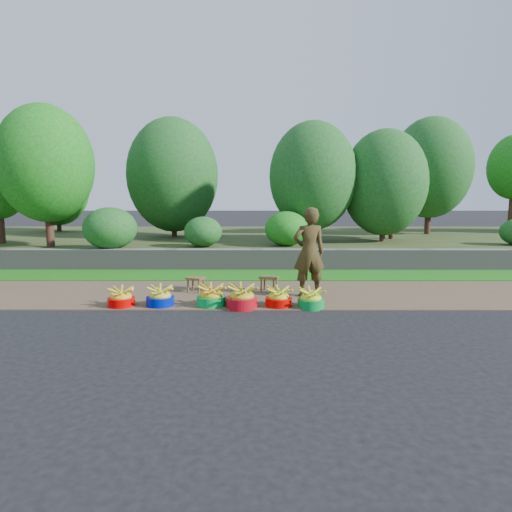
{
  "coord_description": "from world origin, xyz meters",
  "views": [
    {
      "loc": [
        0.04,
        -6.95,
        1.86
      ],
      "look_at": [
        0.01,
        1.3,
        0.75
      ],
      "focal_mm": 30.0,
      "sensor_mm": 36.0,
      "label": 1
    }
  ],
  "objects_px": {
    "basin_d": "(242,298)",
    "basin_c": "(211,297)",
    "basin_a": "(121,298)",
    "stool_left": "(196,280)",
    "vendor_woman": "(309,252)",
    "basin_b": "(160,297)",
    "stool_right": "(269,280)",
    "basin_f": "(311,299)",
    "basin_e": "(279,298)"
  },
  "relations": [
    {
      "from": "basin_d",
      "to": "stool_left",
      "type": "relative_size",
      "value": 1.32
    },
    {
      "from": "stool_left",
      "to": "stool_right",
      "type": "height_order",
      "value": "stool_right"
    },
    {
      "from": "basin_d",
      "to": "stool_left",
      "type": "distance_m",
      "value": 1.54
    },
    {
      "from": "basin_f",
      "to": "stool_left",
      "type": "distance_m",
      "value": 2.46
    },
    {
      "from": "basin_b",
      "to": "basin_d",
      "type": "distance_m",
      "value": 1.42
    },
    {
      "from": "basin_d",
      "to": "basin_f",
      "type": "xyz_separation_m",
      "value": [
        1.18,
        -0.0,
        -0.03
      ]
    },
    {
      "from": "basin_e",
      "to": "stool_left",
      "type": "distance_m",
      "value": 1.95
    },
    {
      "from": "basin_c",
      "to": "basin_e",
      "type": "bearing_deg",
      "value": -1.59
    },
    {
      "from": "basin_a",
      "to": "basin_b",
      "type": "height_order",
      "value": "basin_b"
    },
    {
      "from": "basin_e",
      "to": "basin_f",
      "type": "xyz_separation_m",
      "value": [
        0.55,
        -0.08,
        -0.0
      ]
    },
    {
      "from": "basin_b",
      "to": "vendor_woman",
      "type": "distance_m",
      "value": 2.84
    },
    {
      "from": "basin_a",
      "to": "basin_d",
      "type": "relative_size",
      "value": 0.85
    },
    {
      "from": "basin_c",
      "to": "vendor_woman",
      "type": "relative_size",
      "value": 0.3
    },
    {
      "from": "basin_c",
      "to": "stool_right",
      "type": "bearing_deg",
      "value": 47.83
    },
    {
      "from": "basin_e",
      "to": "stool_left",
      "type": "xyz_separation_m",
      "value": [
        -1.59,
        1.12,
        0.1
      ]
    },
    {
      "from": "basin_a",
      "to": "basin_b",
      "type": "xyz_separation_m",
      "value": [
        0.67,
        0.04,
        0.01
      ]
    },
    {
      "from": "stool_left",
      "to": "vendor_woman",
      "type": "bearing_deg",
      "value": -9.55
    },
    {
      "from": "basin_f",
      "to": "stool_right",
      "type": "bearing_deg",
      "value": 118.68
    },
    {
      "from": "basin_a",
      "to": "stool_left",
      "type": "distance_m",
      "value": 1.6
    },
    {
      "from": "basin_b",
      "to": "basin_f",
      "type": "xyz_separation_m",
      "value": [
        2.6,
        -0.11,
        -0.01
      ]
    },
    {
      "from": "basin_b",
      "to": "basin_c",
      "type": "xyz_separation_m",
      "value": [
        0.89,
        0.0,
        0.01
      ]
    },
    {
      "from": "basin_d",
      "to": "basin_e",
      "type": "distance_m",
      "value": 0.64
    },
    {
      "from": "basin_a",
      "to": "basin_c",
      "type": "distance_m",
      "value": 1.55
    },
    {
      "from": "basin_f",
      "to": "stool_right",
      "type": "relative_size",
      "value": 1.1
    },
    {
      "from": "vendor_woman",
      "to": "basin_b",
      "type": "bearing_deg",
      "value": 6.46
    },
    {
      "from": "basin_b",
      "to": "stool_left",
      "type": "xyz_separation_m",
      "value": [
        0.46,
        1.1,
        0.09
      ]
    },
    {
      "from": "basin_a",
      "to": "basin_e",
      "type": "distance_m",
      "value": 2.72
    },
    {
      "from": "basin_e",
      "to": "vendor_woman",
      "type": "relative_size",
      "value": 0.27
    },
    {
      "from": "basin_a",
      "to": "vendor_woman",
      "type": "xyz_separation_m",
      "value": [
        3.32,
        0.76,
        0.71
      ]
    },
    {
      "from": "basin_a",
      "to": "vendor_woman",
      "type": "distance_m",
      "value": 3.48
    },
    {
      "from": "basin_a",
      "to": "basin_c",
      "type": "bearing_deg",
      "value": 1.49
    },
    {
      "from": "basin_b",
      "to": "basin_f",
      "type": "relative_size",
      "value": 1.05
    },
    {
      "from": "basin_b",
      "to": "basin_a",
      "type": "bearing_deg",
      "value": -176.83
    },
    {
      "from": "vendor_woman",
      "to": "basin_f",
      "type": "bearing_deg",
      "value": 77.36
    },
    {
      "from": "basin_e",
      "to": "vendor_woman",
      "type": "xyz_separation_m",
      "value": [
        0.61,
        0.76,
        0.71
      ]
    },
    {
      "from": "basin_f",
      "to": "stool_left",
      "type": "height_order",
      "value": "basin_f"
    },
    {
      "from": "basin_a",
      "to": "stool_right",
      "type": "height_order",
      "value": "basin_a"
    },
    {
      "from": "basin_e",
      "to": "basin_b",
      "type": "bearing_deg",
      "value": 179.2
    },
    {
      "from": "stool_left",
      "to": "stool_right",
      "type": "xyz_separation_m",
      "value": [
        1.46,
        0.05,
        0.01
      ]
    },
    {
      "from": "basin_f",
      "to": "basin_d",
      "type": "bearing_deg",
      "value": 179.96
    },
    {
      "from": "basin_f",
      "to": "basin_b",
      "type": "bearing_deg",
      "value": 177.6
    },
    {
      "from": "stool_right",
      "to": "vendor_woman",
      "type": "bearing_deg",
      "value": -29.28
    },
    {
      "from": "basin_d",
      "to": "basin_c",
      "type": "bearing_deg",
      "value": 168.1
    },
    {
      "from": "basin_c",
      "to": "basin_e",
      "type": "distance_m",
      "value": 1.17
    },
    {
      "from": "basin_b",
      "to": "stool_right",
      "type": "distance_m",
      "value": 2.23
    },
    {
      "from": "basin_d",
      "to": "vendor_woman",
      "type": "bearing_deg",
      "value": 33.98
    },
    {
      "from": "stool_left",
      "to": "vendor_woman",
      "type": "height_order",
      "value": "vendor_woman"
    },
    {
      "from": "basin_a",
      "to": "stool_right",
      "type": "bearing_deg",
      "value": 24.51
    },
    {
      "from": "basin_a",
      "to": "basin_e",
      "type": "bearing_deg",
      "value": 0.17
    },
    {
      "from": "basin_a",
      "to": "basin_c",
      "type": "relative_size",
      "value": 0.9
    }
  ]
}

